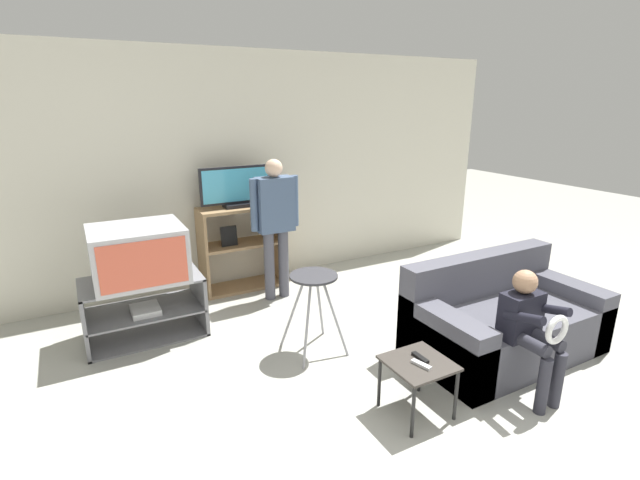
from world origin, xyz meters
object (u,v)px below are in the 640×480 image
object	(u,v)px
television_main	(138,254)
folding_stool	(314,288)
couch	(502,321)
person_seated_child	(530,324)
remote_control_black	(420,357)
remote_control_white	(421,365)
media_shelf	(242,247)
television_flat	(236,188)
tv_stand	(144,308)
person_standing_adult	(275,217)
snack_table	(418,369)

from	to	relation	value
television_main	folding_stool	distance (m)	1.56
couch	person_seated_child	world-z (taller)	person_seated_child
television_main	remote_control_black	distance (m)	2.52
person_seated_child	remote_control_white	bearing A→B (deg)	170.03
media_shelf	television_flat	bearing A→B (deg)	176.88
television_main	remote_control_black	xyz separation A→B (m)	(1.48, -2.00, -0.39)
tv_stand	person_standing_adult	world-z (taller)	person_standing_adult
snack_table	person_standing_adult	size ratio (longest dim) A/B	0.27
television_main	television_flat	world-z (taller)	television_flat
remote_control_white	person_seated_child	distance (m)	0.87
remote_control_white	couch	world-z (taller)	couch
television_main	media_shelf	xyz separation A→B (m)	(1.16, 0.67, -0.31)
person_seated_child	couch	bearing A→B (deg)	55.58
media_shelf	tv_stand	bearing A→B (deg)	-150.32
tv_stand	television_main	xyz separation A→B (m)	(0.00, -0.01, 0.52)
couch	snack_table	bearing A→B (deg)	-165.05
tv_stand	television_flat	world-z (taller)	television_flat
television_main	person_standing_adult	bearing A→B (deg)	9.51
folding_stool	couch	bearing A→B (deg)	-28.28
remote_control_white	snack_table	bearing A→B (deg)	53.84
person_seated_child	media_shelf	bearing A→B (deg)	111.14
snack_table	remote_control_black	world-z (taller)	remote_control_black
media_shelf	television_flat	world-z (taller)	television_flat
television_flat	remote_control_white	distance (m)	2.86
couch	person_standing_adult	size ratio (longest dim) A/B	1.08
snack_table	person_seated_child	world-z (taller)	person_seated_child
remote_control_white	couch	size ratio (longest dim) A/B	0.09
television_flat	person_seated_child	world-z (taller)	television_flat
tv_stand	person_seated_child	world-z (taller)	person_seated_child
television_flat	couch	xyz separation A→B (m)	(1.50, -2.38, -0.89)
folding_stool	person_seated_child	size ratio (longest dim) A/B	0.75
person_standing_adult	couch	bearing A→B (deg)	-57.53
folding_stool	remote_control_black	world-z (taller)	folding_stool
television_main	person_seated_child	distance (m)	3.19
tv_stand	person_standing_adult	distance (m)	1.55
remote_control_white	person_standing_adult	size ratio (longest dim) A/B	0.10
tv_stand	remote_control_black	xyz separation A→B (m)	(1.49, -2.00, 0.13)
media_shelf	person_seated_child	bearing A→B (deg)	-68.86
television_flat	couch	bearing A→B (deg)	-57.79
couch	person_seated_child	size ratio (longest dim) A/B	1.73
media_shelf	couch	xyz separation A→B (m)	(1.46, -2.38, -0.21)
media_shelf	person_standing_adult	size ratio (longest dim) A/B	0.63
television_flat	person_standing_adult	distance (m)	0.57
remote_control_white	tv_stand	bearing A→B (deg)	110.21
television_main	television_flat	xyz separation A→B (m)	(1.13, 0.67, 0.37)
couch	person_standing_adult	bearing A→B (deg)	122.47
remote_control_white	person_seated_child	bearing A→B (deg)	-24.41
television_main	folding_stool	bearing A→B (deg)	-37.97
folding_stool	remote_control_white	world-z (taller)	folding_stool
folding_stool	couch	xyz separation A→B (m)	(1.41, -0.76, -0.31)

